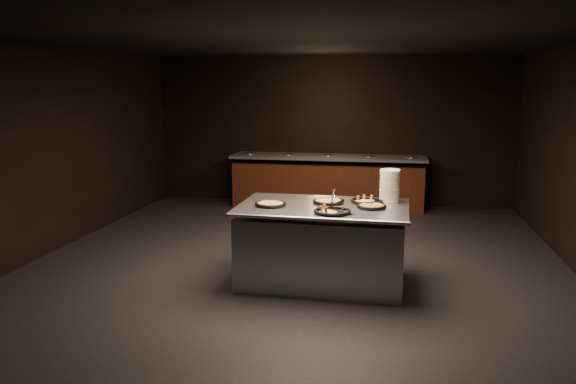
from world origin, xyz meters
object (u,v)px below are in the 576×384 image
(serving_counter, at_px, (323,246))
(pan_veggie_whole, at_px, (270,204))
(pan_cheese_whole, at_px, (328,201))
(plate_stack, at_px, (390,186))

(serving_counter, bearing_deg, pan_veggie_whole, -167.34)
(pan_veggie_whole, xyz_separation_m, pan_cheese_whole, (0.65, 0.27, 0.00))
(plate_stack, height_order, pan_veggie_whole, plate_stack)
(plate_stack, distance_m, pan_veggie_whole, 1.46)
(plate_stack, bearing_deg, pan_cheese_whole, -163.50)
(serving_counter, bearing_deg, plate_stack, 26.95)
(pan_cheese_whole, bearing_deg, pan_veggie_whole, -157.00)
(serving_counter, xyz_separation_m, pan_cheese_whole, (0.05, 0.15, 0.51))
(serving_counter, relative_size, pan_veggie_whole, 5.44)
(plate_stack, relative_size, pan_veggie_whole, 1.05)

